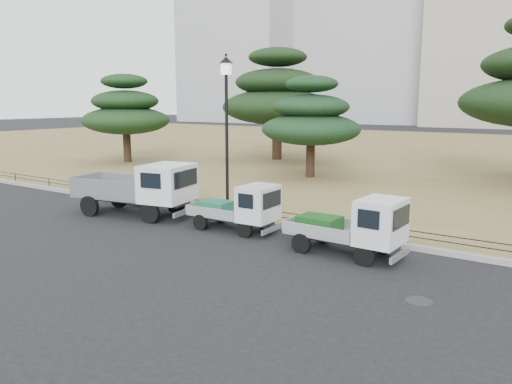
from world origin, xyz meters
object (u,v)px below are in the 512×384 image
Objects in this scene: truck_large at (140,187)px; truck_kei_rear at (353,226)px; truck_kei_front at (239,208)px; tarp_pile at (143,192)px; street_lamp at (227,109)px.

truck_large is 1.47× the size of truck_kei_rear.
truck_kei_front is 1.95× the size of tarp_pile.
truck_large reaches higher than tarp_pile.
truck_kei_front is at bearing 176.36° from truck_kei_rear.
truck_kei_rear is 2.11× the size of tarp_pile.
truck_kei_rear is 6.92m from street_lamp.
street_lamp reaches higher than truck_large.
truck_kei_rear reaches higher than tarp_pile.
street_lamp reaches higher than truck_kei_front.
truck_large is 1.59× the size of truck_kei_front.
truck_kei_front is at bearing -7.49° from truck_large.
truck_large is at bearing -45.25° from tarp_pile.
truck_large is 8.76m from truck_kei_rear.
truck_large is at bearing -179.13° from truck_kei_rear.
street_lamp is at bearing 164.46° from truck_kei_rear.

